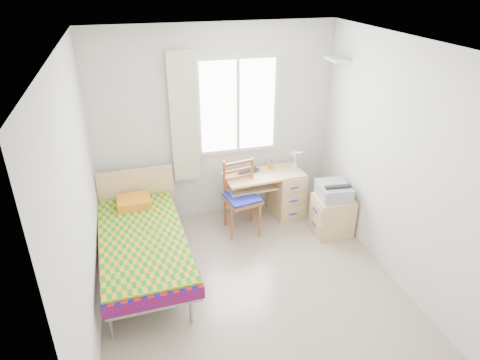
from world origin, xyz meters
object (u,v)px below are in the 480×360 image
at_px(bed, 142,238).
at_px(cabinet, 332,215).
at_px(desk, 282,191).
at_px(printer, 334,190).
at_px(chair, 242,193).

distance_m(bed, cabinet, 2.45).
relative_size(desk, printer, 2.37).
xyz_separation_m(chair, printer, (1.13, -0.36, 0.07)).
bearing_deg(desk, chair, -166.28).
bearing_deg(printer, desk, 135.16).
height_order(desk, cabinet, desk).
relative_size(bed, chair, 2.13).
bearing_deg(bed, cabinet, 0.82).
bearing_deg(bed, printer, 1.54).
distance_m(bed, printer, 2.45).
height_order(chair, cabinet, chair).
xyz_separation_m(bed, printer, (2.44, 0.17, 0.19)).
bearing_deg(cabinet, printer, 88.11).
xyz_separation_m(desk, printer, (0.48, -0.58, 0.24)).
bearing_deg(chair, bed, -168.74).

